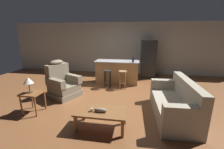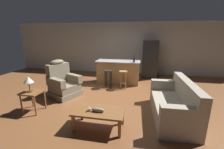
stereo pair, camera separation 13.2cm
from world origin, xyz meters
TOP-DOWN VIEW (x-y plane):
  - ground_plane at (0.00, 0.00)m, footprint 12.00×12.00m
  - back_wall at (0.00, 3.12)m, footprint 12.00×0.05m
  - coffee_table at (0.09, -1.87)m, footprint 1.10×0.60m
  - fish_figurine at (0.06, -1.93)m, footprint 0.34×0.10m
  - couch at (1.78, -1.09)m, footprint 0.92×1.93m
  - recliner_near_lamp at (-1.60, -0.33)m, footprint 1.12×1.12m
  - end_table at (-1.83, -1.49)m, footprint 0.48×0.48m
  - table_lamp at (-1.87, -1.51)m, footprint 0.24×0.24m
  - kitchen_island at (0.00, 1.35)m, footprint 1.80×0.70m
  - bar_stool_left at (-0.28, 0.72)m, footprint 0.32×0.32m
  - bar_stool_right at (0.29, 0.72)m, footprint 0.32×0.32m
  - refrigerator at (1.32, 2.55)m, footprint 0.70×0.69m
  - bottle_tall_green at (0.65, 1.11)m, footprint 0.08×0.08m

SIDE VIEW (x-z plane):
  - ground_plane at x=0.00m, z-range 0.00..0.00m
  - couch at x=1.78m, z-range -0.13..0.81m
  - coffee_table at x=0.09m, z-range 0.15..0.57m
  - recliner_near_lamp at x=-1.60m, z-range -0.18..1.02m
  - end_table at x=-1.83m, z-range 0.18..0.74m
  - fish_figurine at x=0.06m, z-range 0.41..0.51m
  - bar_stool_left at x=-0.28m, z-range 0.13..0.81m
  - bar_stool_right at x=0.29m, z-range 0.13..0.81m
  - kitchen_island at x=0.00m, z-range 0.00..0.95m
  - table_lamp at x=-1.87m, z-range 0.66..1.07m
  - refrigerator at x=1.32m, z-range 0.00..1.76m
  - bottle_tall_green at x=0.65m, z-range 0.91..1.22m
  - back_wall at x=0.00m, z-range 0.00..2.60m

